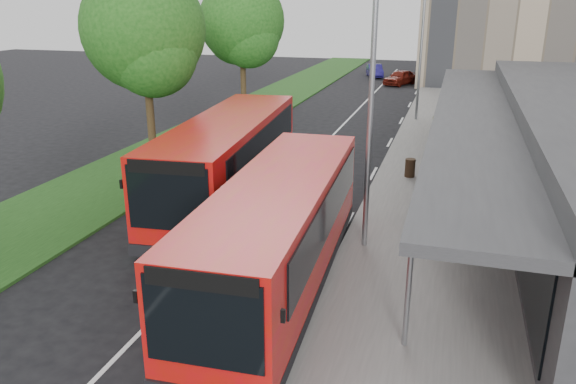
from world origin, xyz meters
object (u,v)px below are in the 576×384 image
Objects in this scene: bus_second at (229,160)px; car_far at (375,71)px; tree_far at (242,27)px; litter_bin at (410,168)px; bus_main at (280,232)px; tree_mid at (145,38)px; bollard at (434,124)px; lamp_post_far at (420,44)px; car_near at (400,77)px; lamp_post_near at (368,96)px.

bus_second reaches higher than car_far.
tree_far is 17.34m from litter_bin.
litter_bin is (2.52, 10.43, -0.98)m from bus_main.
tree_mid is at bearing -177.68° from litter_bin.
litter_bin is 33.83m from car_far.
bus_main reaches higher than bollard.
bus_main is 43.84m from car_far.
bus_main is at bearing -46.63° from tree_mid.
lamp_post_far is at bearing -90.57° from car_far.
lamp_post_far is at bearing 83.03° from bus_main.
bus_main is at bearing -98.90° from bollard.
car_far is at bearing 105.01° from lamp_post_far.
car_near is at bearing 79.78° from bus_second.
lamp_post_near is at bearing -95.97° from litter_bin.
tree_mid is 17.10m from lamp_post_far.
bus_second is 15.34m from bollard.
litter_bin is 0.86× the size of bollard.
car_near is (-3.89, 19.51, 0.07)m from bollard.
tree_mid is at bearing -142.79° from bollard.
car_near reaches higher than litter_bin.
lamp_post_far reaches higher than bus_second.
bollard is at bearing -11.62° from tree_far.
bus_second is (-5.50, 2.79, -3.08)m from lamp_post_near.
bus_main is (-1.73, -2.90, -3.20)m from lamp_post_near.
bollard is (1.31, -3.51, -4.12)m from lamp_post_far.
lamp_post_far is at bearing 49.32° from tree_mid.
tree_mid is at bearing -81.79° from car_near.
lamp_post_near is 8.65m from litter_bin.
car_near is 5.61m from car_far.
litter_bin is (11.92, 0.48, -5.16)m from tree_mid.
tree_mid reaches higher than bus_second.
tree_far reaches higher than bus_second.
lamp_post_far is at bearing 110.45° from bollard.
tree_far is at bearing 120.29° from lamp_post_near.
bus_main is at bearing -66.82° from tree_far.
litter_bin is 0.20× the size of car_near.
lamp_post_far is 18.33m from bus_second.
tree_mid is 16.42m from bollard.
tree_mid is at bearing 147.64° from lamp_post_near.
bus_second is at bearing -142.93° from litter_bin.
tree_far is at bearing -119.95° from car_far.
bus_second is (5.63, -4.27, -4.06)m from tree_mid.
tree_mid is at bearing 137.64° from bus_second.
tree_far is 13.66m from bollard.
tree_mid is at bearing 130.72° from bus_main.
bollard is (3.04, 19.39, -0.92)m from bus_main.
lamp_post_near is (11.13, -7.05, -0.98)m from tree_mid.
bollard is at bearing -89.76° from car_far.
car_near is (8.55, 28.95, -5.02)m from tree_mid.
tree_mid is 12.99m from litter_bin.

